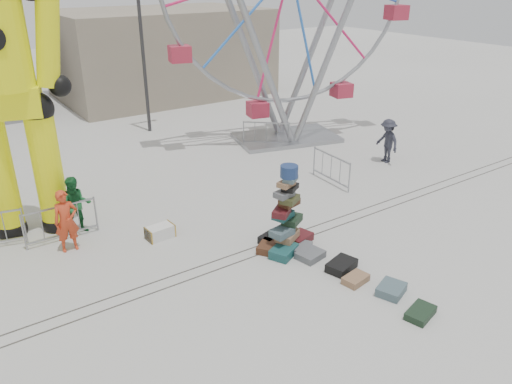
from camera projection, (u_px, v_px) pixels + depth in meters
ground at (247, 274)px, 12.72m from camera, size 90.00×90.00×0.00m
track_line_near at (235, 263)px, 13.17m from camera, size 40.00×0.04×0.01m
track_line_far at (227, 257)px, 13.48m from camera, size 40.00×0.04×0.01m
building_right at (161, 53)px, 30.38m from camera, size 12.00×8.00×5.00m
lamp_post_right at (143, 34)px, 22.28m from camera, size 1.41×0.25×8.00m
suitcase_tower at (286, 225)px, 13.70m from camera, size 1.86×1.62×2.44m
crash_test_dummy at (5, 80)px, 13.02m from camera, size 3.37×1.54×8.49m
steamer_trunk at (160, 232)px, 14.37m from camera, size 0.81×0.51×0.37m
row_case_0 at (292, 241)px, 14.06m from camera, size 0.84×0.76×0.20m
row_case_1 at (310, 255)px, 13.39m from camera, size 0.79×0.69×0.19m
row_case_2 at (342, 266)px, 12.86m from camera, size 0.93×0.74×0.24m
row_case_3 at (356, 279)px, 12.34m from camera, size 0.72×0.53×0.18m
row_case_4 at (391, 289)px, 11.92m from camera, size 0.86×0.78×0.22m
row_case_5 at (420, 313)px, 11.14m from camera, size 0.86×0.65×0.17m
barricade_dummy_c at (61, 223)px, 14.11m from camera, size 2.00×0.11×1.10m
barricade_wheel_front at (331, 169)px, 17.94m from camera, size 0.23×2.00×1.10m
barricade_wheel_back at (266, 134)px, 21.77m from camera, size 1.56×1.40×1.10m
pedestrian_red at (66, 221)px, 13.48m from camera, size 0.66×0.45×1.77m
pedestrian_green at (76, 205)px, 14.42m from camera, size 0.97×0.82×1.74m
pedestrian_grey at (387, 141)px, 19.83m from camera, size 0.81×1.22×1.76m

